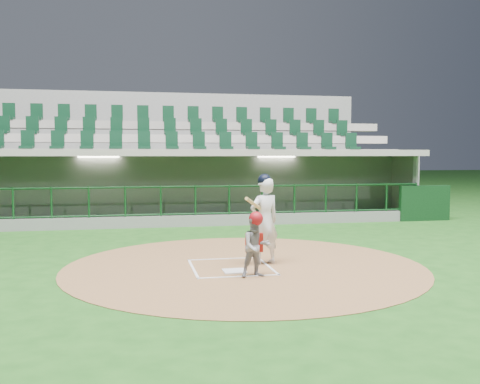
# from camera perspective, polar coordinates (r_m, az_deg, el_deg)

# --- Properties ---
(ground) EXTENTS (120.00, 120.00, 0.00)m
(ground) POSITION_cam_1_polar(r_m,az_deg,el_deg) (10.99, -1.27, -7.76)
(ground) COLOR #184915
(ground) RESTS_ON ground
(dirt_circle) EXTENTS (7.20, 7.20, 0.01)m
(dirt_circle) POSITION_cam_1_polar(r_m,az_deg,el_deg) (10.85, 0.49, -7.88)
(dirt_circle) COLOR brown
(dirt_circle) RESTS_ON ground
(home_plate) EXTENTS (0.43, 0.43, 0.02)m
(home_plate) POSITION_cam_1_polar(r_m,az_deg,el_deg) (10.31, -0.59, -8.42)
(home_plate) COLOR silver
(home_plate) RESTS_ON dirt_circle
(batter_box_chalk) EXTENTS (1.55, 1.80, 0.01)m
(batter_box_chalk) POSITION_cam_1_polar(r_m,az_deg,el_deg) (10.70, -0.99, -8.00)
(batter_box_chalk) COLOR white
(batter_box_chalk) RESTS_ON ground
(dugout_structure) EXTENTS (16.40, 3.70, 3.00)m
(dugout_structure) POSITION_cam_1_polar(r_m,az_deg,el_deg) (18.57, -4.84, 0.04)
(dugout_structure) COLOR slate
(dugout_structure) RESTS_ON ground
(seating_deck) EXTENTS (17.00, 6.72, 5.15)m
(seating_deck) POSITION_cam_1_polar(r_m,az_deg,el_deg) (21.60, -6.25, 1.81)
(seating_deck) COLOR slate
(seating_deck) RESTS_ON ground
(batter) EXTENTS (0.91, 0.94, 1.84)m
(batter) POSITION_cam_1_polar(r_m,az_deg,el_deg) (10.89, 2.62, -2.90)
(batter) COLOR white
(batter) RESTS_ON dirt_circle
(catcher) EXTENTS (0.59, 0.49, 1.20)m
(catcher) POSITION_cam_1_polar(r_m,az_deg,el_deg) (9.78, 1.70, -5.63)
(catcher) COLOR gray
(catcher) RESTS_ON dirt_circle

